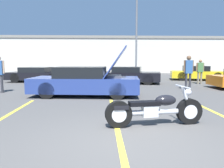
{
  "coord_description": "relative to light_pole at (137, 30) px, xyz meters",
  "views": [
    {
      "loc": [
        -0.53,
        -3.99,
        1.57
      ],
      "look_at": [
        -0.22,
        2.98,
        0.8
      ],
      "focal_mm": 35.0,
      "sensor_mm": 36.0,
      "label": 1
    }
  ],
  "objects": [
    {
      "name": "parked_car_left_row",
      "position": [
        -7.91,
        -5.17,
        -3.9
      ],
      "size": [
        4.56,
        2.52,
        1.06
      ],
      "rotation": [
        0.0,
        0.0,
        -0.17
      ],
      "color": "black",
      "rests_on": "ground"
    },
    {
      "name": "parked_car_mid_left_row",
      "position": [
        -1.54,
        -6.38,
        -3.87
      ],
      "size": [
        4.37,
        2.67,
        1.12
      ],
      "rotation": [
        0.0,
        0.0,
        -0.24
      ],
      "color": "black",
      "rests_on": "ground"
    },
    {
      "name": "ground_plane",
      "position": [
        -2.8,
        -16.99,
        -4.42
      ],
      "size": [
        80.0,
        80.0,
        0.0
      ],
      "primitive_type": "plane",
      "color": "#514F4C"
    },
    {
      "name": "spectator_by_show_car",
      "position": [
        3.03,
        -7.03,
        -3.48
      ],
      "size": [
        0.52,
        0.21,
        1.6
      ],
      "color": "gray",
      "rests_on": "ground"
    },
    {
      "name": "spectator_near_motorcycle",
      "position": [
        1.17,
        -9.77,
        -3.35
      ],
      "size": [
        0.52,
        0.24,
        1.79
      ],
      "color": "#333338",
      "rests_on": "ground"
    },
    {
      "name": "parking_stripe_middle",
      "position": [
        -3.0,
        -15.45,
        -4.42
      ],
      "size": [
        0.12,
        5.93,
        0.01
      ],
      "primitive_type": "cube",
      "color": "yellow",
      "rests_on": "ground"
    },
    {
      "name": "far_building",
      "position": [
        -2.8,
        6.9,
        -2.08
      ],
      "size": [
        32.0,
        4.2,
        4.4
      ],
      "color": "beige",
      "rests_on": "ground"
    },
    {
      "name": "motorcycle",
      "position": [
        -2.08,
        -15.92,
        -4.03
      ],
      "size": [
        2.41,
        0.7,
        0.95
      ],
      "rotation": [
        0.0,
        0.0,
        0.13
      ],
      "color": "black",
      "rests_on": "ground"
    },
    {
      "name": "parked_car_mid_right_row",
      "position": [
        4.07,
        -4.28,
        -3.88
      ],
      "size": [
        4.32,
        2.68,
        1.11
      ],
      "rotation": [
        0.0,
        0.0,
        -0.23
      ],
      "color": "yellow",
      "rests_on": "ground"
    },
    {
      "name": "light_pole",
      "position": [
        0.0,
        0.0,
        0.0
      ],
      "size": [
        1.21,
        0.28,
        8.07
      ],
      "color": "slate",
      "rests_on": "ground"
    },
    {
      "name": "show_car_hood_open",
      "position": [
        -4.07,
        -11.44,
        -3.79
      ],
      "size": [
        4.78,
        2.32,
        2.15
      ],
      "rotation": [
        0.0,
        0.0,
        -0.1
      ],
      "color": "navy",
      "rests_on": "ground"
    }
  ]
}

